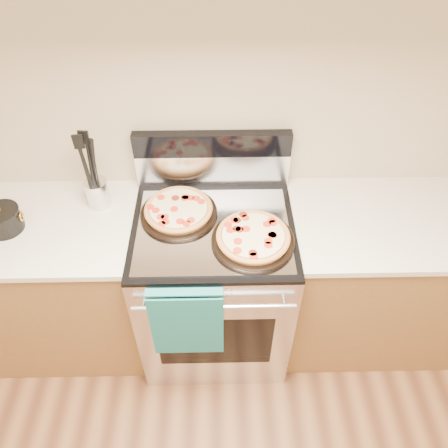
{
  "coord_description": "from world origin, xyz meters",
  "views": [
    {
      "loc": [
        0.02,
        0.21,
        2.35
      ],
      "look_at": [
        0.05,
        1.55,
        1.03
      ],
      "focal_mm": 35.0,
      "sensor_mm": 36.0,
      "label": 1
    }
  ],
  "objects_px": {
    "range_body": "(215,287)",
    "utensil_crock": "(98,193)",
    "pepperoni_pizza_back": "(179,211)",
    "saucepan": "(3,221)",
    "pepperoni_pizza_front": "(253,238)"
  },
  "relations": [
    {
      "from": "pepperoni_pizza_back",
      "to": "saucepan",
      "type": "xyz_separation_m",
      "value": [
        -0.8,
        -0.06,
        0.01
      ]
    },
    {
      "from": "utensil_crock",
      "to": "saucepan",
      "type": "height_order",
      "value": "utensil_crock"
    },
    {
      "from": "range_body",
      "to": "saucepan",
      "type": "xyz_separation_m",
      "value": [
        -0.96,
        0.01,
        0.51
      ]
    },
    {
      "from": "pepperoni_pizza_front",
      "to": "utensil_crock",
      "type": "bearing_deg",
      "value": 158.79
    },
    {
      "from": "pepperoni_pizza_back",
      "to": "range_body",
      "type": "bearing_deg",
      "value": -23.25
    },
    {
      "from": "pepperoni_pizza_back",
      "to": "utensil_crock",
      "type": "xyz_separation_m",
      "value": [
        -0.39,
        0.1,
        0.03
      ]
    },
    {
      "from": "pepperoni_pizza_front",
      "to": "utensil_crock",
      "type": "distance_m",
      "value": 0.79
    },
    {
      "from": "saucepan",
      "to": "utensil_crock",
      "type": "bearing_deg",
      "value": 22.03
    },
    {
      "from": "pepperoni_pizza_back",
      "to": "saucepan",
      "type": "bearing_deg",
      "value": -175.48
    },
    {
      "from": "range_body",
      "to": "utensil_crock",
      "type": "xyz_separation_m",
      "value": [
        -0.56,
        0.17,
        0.53
      ]
    },
    {
      "from": "range_body",
      "to": "utensil_crock",
      "type": "height_order",
      "value": "utensil_crock"
    },
    {
      "from": "pepperoni_pizza_front",
      "to": "pepperoni_pizza_back",
      "type": "bearing_deg",
      "value": 151.54
    },
    {
      "from": "range_body",
      "to": "saucepan",
      "type": "height_order",
      "value": "saucepan"
    },
    {
      "from": "pepperoni_pizza_back",
      "to": "utensil_crock",
      "type": "bearing_deg",
      "value": 165.68
    },
    {
      "from": "utensil_crock",
      "to": "range_body",
      "type": "bearing_deg",
      "value": -17.03
    }
  ]
}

